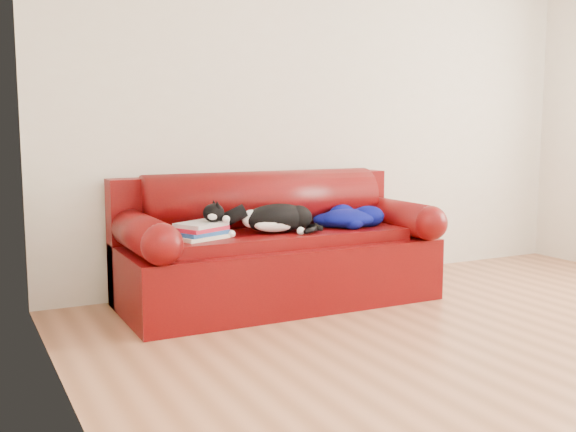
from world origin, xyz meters
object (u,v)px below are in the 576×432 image
object	(u,v)px
sofa_base	(278,268)
book_stack	(200,231)
blanket	(349,217)
cat	(277,219)

from	to	relation	value
sofa_base	book_stack	size ratio (longest dim) A/B	5.69
sofa_base	blanket	size ratio (longest dim) A/B	4.14
book_stack	blanket	distance (m)	1.09
book_stack	cat	bearing A→B (deg)	-0.82
cat	book_stack	bearing A→B (deg)	-166.10
blanket	book_stack	bearing A→B (deg)	-178.95
sofa_base	book_stack	xyz separation A→B (m)	(-0.59, -0.10, 0.31)
sofa_base	cat	world-z (taller)	cat
blanket	cat	bearing A→B (deg)	-177.24
sofa_base	blanket	xyz separation A→B (m)	(0.51, -0.08, 0.33)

